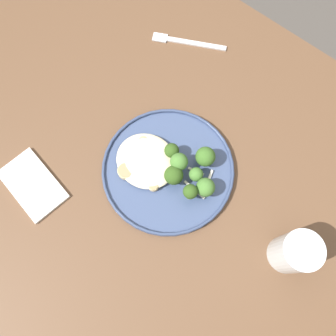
{
  "coord_description": "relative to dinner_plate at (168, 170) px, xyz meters",
  "views": [
    {
      "loc": [
        -0.09,
        0.16,
        1.49
      ],
      "look_at": [
        0.06,
        -0.02,
        0.76
      ],
      "focal_mm": 37.95,
      "sensor_mm": 36.0,
      "label": 1
    }
  ],
  "objects": [
    {
      "name": "dinner_fork",
      "position": [
        0.18,
        -0.29,
        -0.01
      ],
      "size": [
        0.17,
        0.1,
        0.0
      ],
      "color": "silver",
      "rests_on": "wooden_dining_table"
    },
    {
      "name": "broccoli_floret_small_sprig",
      "position": [
        -0.02,
        0.01,
        0.03
      ],
      "size": [
        0.04,
        0.04,
        0.05
      ],
      "color": "#7A994C",
      "rests_on": "dinner_plate"
    },
    {
      "name": "folded_napkin",
      "position": [
        0.21,
        0.21,
        -0.0
      ],
      "size": [
        0.16,
        0.11,
        0.01
      ],
      "primitive_type": "cube",
      "rotation": [
        0.0,
        0.0,
        -0.16
      ],
      "color": "silver",
      "rests_on": "wooden_dining_table"
    },
    {
      "name": "broccoli_floret_rear_charred",
      "position": [
        0.01,
        -0.03,
        0.03
      ],
      "size": [
        0.03,
        0.03,
        0.05
      ],
      "color": "#89A356",
      "rests_on": "dinner_plate"
    },
    {
      "name": "wooden_dining_table",
      "position": [
        -0.06,
        0.02,
        -0.09
      ],
      "size": [
        1.4,
        1.0,
        0.74
      ],
      "color": "brown",
      "rests_on": "ground"
    },
    {
      "name": "seared_scallop_tilted_round",
      "position": [
        -0.0,
        0.05,
        0.01
      ],
      "size": [
        0.02,
        0.02,
        0.01
      ],
      "color": "#E5C689",
      "rests_on": "dinner_plate"
    },
    {
      "name": "broccoli_floret_tall_stalk",
      "position": [
        -0.05,
        -0.06,
        0.03
      ],
      "size": [
        0.04,
        0.04,
        0.06
      ],
      "color": "#89A356",
      "rests_on": "dinner_plate"
    },
    {
      "name": "broccoli_floret_beside_noodles",
      "position": [
        -0.07,
        0.02,
        0.04
      ],
      "size": [
        0.03,
        0.03,
        0.05
      ],
      "color": "#7A994C",
      "rests_on": "dinner_plate"
    },
    {
      "name": "broccoli_floret_left_leaning",
      "position": [
        -0.09,
        -0.01,
        0.03
      ],
      "size": [
        0.04,
        0.04,
        0.05
      ],
      "color": "#7A994C",
      "rests_on": "dinner_plate"
    },
    {
      "name": "onion_sliver_curled_piece",
      "position": [
        -0.05,
        -0.03,
        0.01
      ],
      "size": [
        0.04,
        0.01,
        0.0
      ],
      "primitive_type": "cube",
      "rotation": [
        0.0,
        0.0,
        0.25
      ],
      "color": "silver",
      "rests_on": "dinner_plate"
    },
    {
      "name": "seared_scallop_on_noodles",
      "position": [
        0.06,
        0.01,
        0.01
      ],
      "size": [
        0.03,
        0.03,
        0.01
      ],
      "color": "#E5C689",
      "rests_on": "dinner_plate"
    },
    {
      "name": "dinner_plate",
      "position": [
        0.0,
        0.0,
        0.0
      ],
      "size": [
        0.29,
        0.29,
        0.02
      ],
      "color": "#38476B",
      "rests_on": "wooden_dining_table"
    },
    {
      "name": "water_glass",
      "position": [
        -0.3,
        -0.01,
        0.04
      ],
      "size": [
        0.08,
        0.08,
        0.11
      ],
      "color": "silver",
      "rests_on": "wooden_dining_table"
    },
    {
      "name": "broccoli_floret_center_pile",
      "position": [
        -0.01,
        -0.02,
        0.04
      ],
      "size": [
        0.04,
        0.04,
        0.06
      ],
      "color": "#7A994C",
      "rests_on": "dinner_plate"
    },
    {
      "name": "seared_scallop_rear_pale",
      "position": [
        0.01,
        0.01,
        0.01
      ],
      "size": [
        0.03,
        0.03,
        0.01
      ],
      "color": "beige",
      "rests_on": "dinner_plate"
    },
    {
      "name": "onion_sliver_long_sliver",
      "position": [
        -0.08,
        -0.03,
        0.01
      ],
      "size": [
        0.02,
        0.05,
        0.0
      ],
      "primitive_type": "cube",
      "rotation": [
        0.0,
        0.0,
        1.86
      ],
      "color": "silver",
      "rests_on": "dinner_plate"
    },
    {
      "name": "noodle_bed",
      "position": [
        0.05,
        0.02,
        0.01
      ],
      "size": [
        0.14,
        0.12,
        0.02
      ],
      "color": "beige",
      "rests_on": "dinner_plate"
    },
    {
      "name": "seared_scallop_front_small",
      "position": [
        0.07,
        0.06,
        0.01
      ],
      "size": [
        0.04,
        0.04,
        0.02
      ],
      "color": "#E5C689",
      "rests_on": "dinner_plate"
    },
    {
      "name": "seared_scallop_large_seared",
      "position": [
        0.04,
        0.01,
        0.01
      ],
      "size": [
        0.03,
        0.03,
        0.01
      ],
      "color": "beige",
      "rests_on": "dinner_plate"
    },
    {
      "name": "ground",
      "position": [
        -0.06,
        0.02,
        -0.75
      ],
      "size": [
        6.0,
        6.0,
        0.0
      ],
      "primitive_type": "plane",
      "color": "#47423D"
    },
    {
      "name": "onion_sliver_pale_crescent",
      "position": [
        -0.07,
        0.0,
        0.01
      ],
      "size": [
        0.06,
        0.01,
        0.0
      ],
      "primitive_type": "cube",
      "rotation": [
        0.0,
        0.0,
        3.08
      ],
      "color": "silver",
      "rests_on": "dinner_plate"
    },
    {
      "name": "broccoli_floret_right_tilted",
      "position": [
        -0.06,
        -0.02,
        0.03
      ],
      "size": [
        0.03,
        0.03,
        0.04
      ],
      "color": "#89A356",
      "rests_on": "dinner_plate"
    },
    {
      "name": "seared_scallop_half_hidden",
      "position": [
        0.02,
        -0.01,
        0.01
      ],
      "size": [
        0.02,
        0.02,
        0.02
      ],
      "color": "beige",
      "rests_on": "dinner_plate"
    },
    {
      "name": "seared_scallop_center_golden",
      "position": [
        0.08,
        -0.01,
        0.01
      ],
      "size": [
        0.02,
        0.02,
        0.02
      ],
      "color": "beige",
      "rests_on": "dinner_plate"
    }
  ]
}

